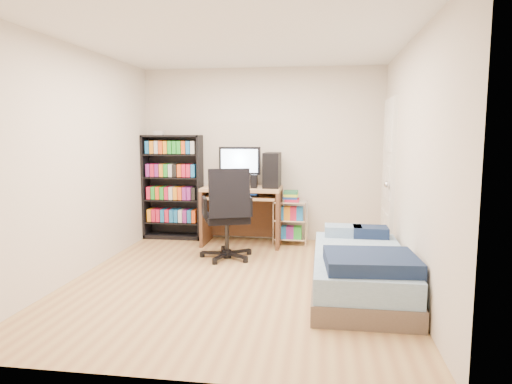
% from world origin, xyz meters
% --- Properties ---
extents(room, '(3.58, 4.08, 2.58)m').
position_xyz_m(room, '(0.00, 0.00, 1.25)').
color(room, tan).
rests_on(room, ground).
extents(media_shelf, '(0.87, 0.29, 1.60)m').
position_xyz_m(media_shelf, '(-1.31, 1.84, 0.79)').
color(media_shelf, black).
rests_on(media_shelf, room).
extents(computer_desk, '(1.09, 0.63, 1.38)m').
position_xyz_m(computer_desk, '(-0.11, 1.66, 0.74)').
color(computer_desk, '#A77E56').
rests_on(computer_desk, room).
extents(office_chair, '(0.88, 0.88, 1.15)m').
position_xyz_m(office_chair, '(-0.27, 0.83, 0.37)').
color(office_chair, black).
rests_on(office_chair, room).
extents(wire_cart, '(0.48, 0.35, 0.76)m').
position_xyz_m(wire_cart, '(0.45, 1.73, 0.49)').
color(wire_cart, white).
rests_on(wire_cart, room).
extents(bed, '(0.92, 1.83, 0.52)m').
position_xyz_m(bed, '(1.28, -0.19, 0.23)').
color(bed, brown).
rests_on(bed, room).
extents(door, '(0.12, 0.80, 2.00)m').
position_xyz_m(door, '(1.72, 1.35, 1.00)').
color(door, silver).
rests_on(door, room).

